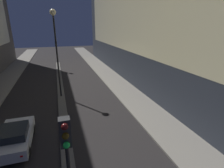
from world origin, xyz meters
The scene contains 5 objects.
median_strip centered at (0.00, 18.69, 0.05)m, with size 0.75×35.37×0.11m.
traffic_light_near centered at (0.00, 3.34, 3.69)m, with size 0.32×0.42×4.90m.
traffic_light_mid centered at (0.00, 29.66, 3.69)m, with size 0.32×0.42×4.90m.
street_lamp centered at (0.00, 17.40, 6.34)m, with size 0.58×0.58×8.78m.
car_left_lane centered at (-3.04, 9.70, 0.76)m, with size 1.89×4.07×1.47m.
Camera 1 is at (-0.01, -1.09, 7.45)m, focal length 28.00 mm.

